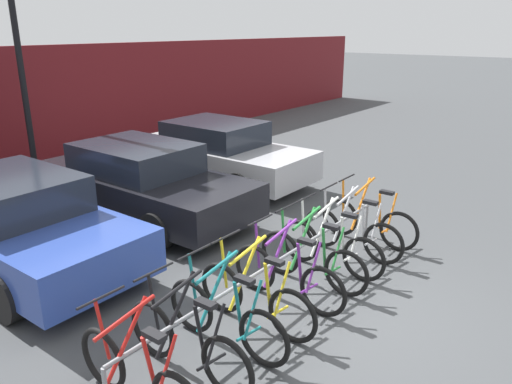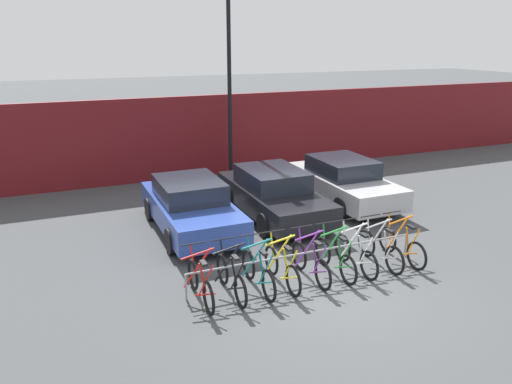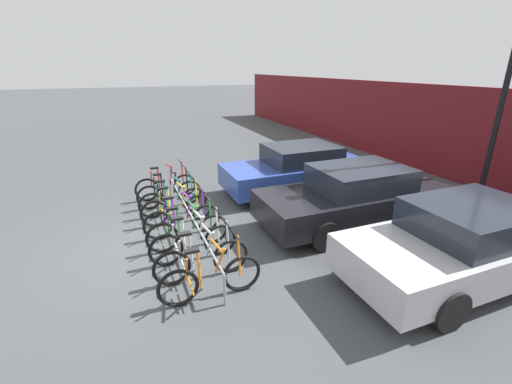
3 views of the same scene
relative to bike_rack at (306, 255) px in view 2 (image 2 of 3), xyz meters
The scene contains 16 objects.
ground_plane 0.87m from the bike_rack, 73.05° to the right, with size 120.00×120.00×0.00m, color #424447.
hoarding_wall 8.88m from the bike_rack, 88.66° to the left, with size 36.00×0.16×2.98m, color maroon.
bike_rack is the anchor object (origin of this frame).
bicycle_red 2.42m from the bike_rack, behind, with size 0.68×1.71×1.05m.
bicycle_black 1.78m from the bike_rack, behind, with size 0.68×1.71×1.05m.
bicycle_teal 1.20m from the bike_rack, behind, with size 0.68×1.71×1.05m.
bicycle_yellow 0.68m from the bike_rack, 167.09° to the right, with size 0.68×1.71×1.05m.
bicycle_purple 0.20m from the bike_rack, 79.39° to the right, with size 0.68×1.71×1.05m.
bicycle_green 0.66m from the bike_rack, 13.22° to the right, with size 0.68×1.71×1.05m.
bicycle_white 1.17m from the bike_rack, ahead, with size 0.68×1.71×1.05m.
bicycle_silver 1.82m from the bike_rack, ahead, with size 0.68×1.71×1.05m.
bicycle_orange 2.42m from the bike_rack, ahead, with size 0.68×1.71×1.05m.
car_blue 3.91m from the bike_rack, 113.26° to the left, with size 1.91×4.36×1.40m.
car_black 3.86m from the bike_rack, 75.94° to the left, with size 1.91×4.53×1.40m.
car_silver 5.38m from the bike_rack, 49.44° to the left, with size 1.91×4.38×1.40m.
lamp_post 8.61m from the bike_rack, 81.76° to the left, with size 0.24×0.44×7.11m.
Camera 2 is at (-5.00, -7.95, 4.95)m, focal length 35.00 mm.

